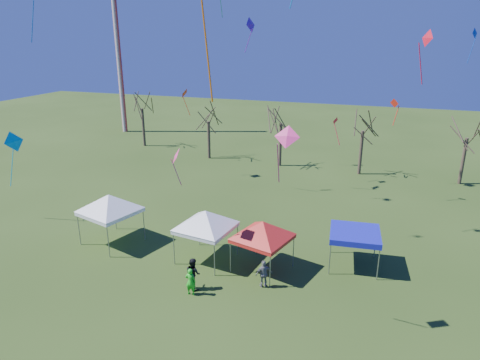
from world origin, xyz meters
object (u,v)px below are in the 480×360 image
object	(u,v)px
tent_white_west	(109,198)
person_green	(191,282)
tent_white_mid	(206,214)
tent_blue	(355,234)
tree_1	(208,108)
tree_4	(470,121)
tree_2	(281,108)
tree_3	(364,115)
person_dark	(193,273)
tree_0	(141,95)
radio_mast	(118,42)
person_grey	(264,274)
tent_red	(263,225)

from	to	relation	value
tent_white_west	person_green	bearing A→B (deg)	-27.38
tent_white_mid	tent_blue	bearing A→B (deg)	13.69
person_green	tree_1	bearing A→B (deg)	-73.35
tree_1	person_green	distance (m)	27.79
tree_1	person_green	world-z (taller)	tree_1
tree_4	tent_white_west	distance (m)	32.25
tree_2	tree_4	size ratio (longest dim) A/B	1.04
tree_3	person_dark	bearing A→B (deg)	-106.90
tree_2	person_dark	bearing A→B (deg)	-87.73
tree_0	tent_white_west	xyz separation A→B (m)	(11.89, -24.38, -3.23)
person_green	person_dark	bearing A→B (deg)	-82.18
tent_white_mid	tree_3	bearing A→B (deg)	69.36
radio_mast	tree_0	bearing A→B (deg)	-42.77
person_green	person_dark	world-z (taller)	person_dark
person_grey	tree_1	bearing A→B (deg)	-93.15
tree_0	tree_4	distance (m)	36.36
tree_1	tent_white_west	bearing A→B (deg)	-85.22
tree_3	tree_4	bearing A→B (deg)	-0.26
tent_red	person_green	world-z (taller)	tent_red
person_green	tent_white_west	bearing A→B (deg)	-31.07
tree_0	tree_4	world-z (taller)	tree_0
tree_3	tent_white_west	size ratio (longest dim) A/B	1.80
tree_0	tent_white_west	size ratio (longest dim) A/B	1.92
tree_1	tent_red	world-z (taller)	tree_1
tree_2	person_dark	size ratio (longest dim) A/B	4.41
person_grey	tree_2	bearing A→B (deg)	-110.78
tent_blue	tree_3	bearing A→B (deg)	92.58
tree_2	person_green	xyz separation A→B (m)	(1.10, -25.36, -5.50)
tree_2	person_dark	distance (m)	25.34
tent_white_mid	tent_red	xyz separation A→B (m)	(3.66, -0.06, -0.15)
tree_0	tree_4	size ratio (longest dim) A/B	1.07
radio_mast	person_dark	distance (m)	44.98
tree_4	tent_white_west	world-z (taller)	tree_4
tree_3	person_dark	size ratio (longest dim) A/B	4.27
tree_0	tree_2	distance (m)	18.72
radio_mast	tent_white_west	world-z (taller)	radio_mast
tent_white_west	person_green	xyz separation A→B (m)	(7.69, -3.98, -2.47)
radio_mast	tent_white_west	size ratio (longest dim) A/B	5.69
tent_white_west	tree_4	bearing A→B (deg)	40.82
tent_red	person_dark	world-z (taller)	tent_red
tent_white_mid	tent_red	distance (m)	3.67
tree_4	tent_blue	bearing A→B (deg)	-114.04
tent_red	tent_white_west	bearing A→B (deg)	178.95
tent_white_west	tree_0	bearing A→B (deg)	116.00
tree_4	person_grey	world-z (taller)	tree_4
radio_mast	tree_4	bearing A→B (deg)	-12.99
tree_1	tent_white_mid	xyz separation A→B (m)	(8.82, -21.78, -2.68)
tree_4	tent_white_west	xyz separation A→B (m)	(-24.31, -21.00, -2.80)
radio_mast	person_dark	xyz separation A→B (m)	(26.61, -34.37, -11.57)
tree_1	tent_blue	bearing A→B (deg)	-48.03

